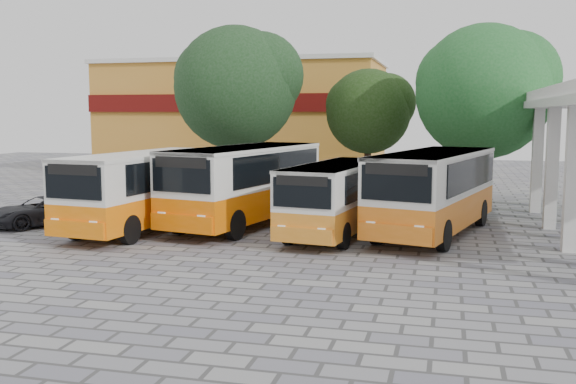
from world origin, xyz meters
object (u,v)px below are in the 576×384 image
(bus_centre_left, at_px, (245,180))
(parked_car, at_px, (43,211))
(bus_far_left, at_px, (144,185))
(bus_centre_right, at_px, (338,194))
(bus_far_right, at_px, (434,187))

(bus_centre_left, height_order, parked_car, bus_centre_left)
(bus_centre_left, bearing_deg, bus_far_left, -139.95)
(bus_far_left, bearing_deg, bus_centre_left, 34.83)
(bus_far_left, relative_size, parked_car, 2.02)
(bus_centre_right, height_order, bus_far_right, bus_far_right)
(bus_centre_left, relative_size, bus_centre_right, 1.21)
(bus_far_left, bearing_deg, bus_centre_right, 12.07)
(bus_far_left, height_order, bus_centre_left, bus_centre_left)
(bus_far_left, xyz_separation_m, bus_centre_right, (7.44, 0.70, -0.19))
(parked_car, bearing_deg, bus_centre_left, 47.49)
(bus_far_left, height_order, bus_centre_right, bus_far_left)
(bus_centre_left, xyz_separation_m, bus_far_right, (7.39, -0.22, -0.05))
(bus_far_left, xyz_separation_m, parked_car, (-4.44, -0.10, -1.13))
(bus_centre_right, xyz_separation_m, parked_car, (-11.87, -0.80, -0.95))
(bus_far_right, bearing_deg, bus_far_left, -156.65)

